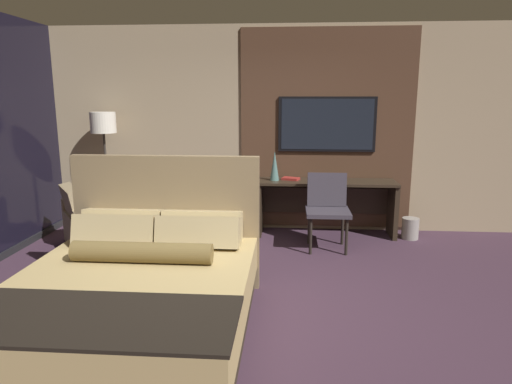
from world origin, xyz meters
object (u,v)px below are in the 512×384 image
at_px(armchair_by_window, 99,224).
at_px(waste_bin, 410,228).
at_px(vase_tall, 275,166).
at_px(desk, 326,198).
at_px(tv, 327,124).
at_px(floor_lamp, 104,132).
at_px(desk_chair, 327,204).
at_px(bed, 137,293).
at_px(book, 291,179).

relative_size(armchair_by_window, waste_bin, 4.11).
bearing_deg(vase_tall, waste_bin, -2.60).
xyz_separation_m(desk, waste_bin, (1.11, -0.14, -0.37)).
distance_m(tv, waste_bin, 1.78).
height_order(tv, floor_lamp, tv).
bearing_deg(tv, armchair_by_window, -163.60).
bearing_deg(armchair_by_window, waste_bin, -118.88).
bearing_deg(waste_bin, armchair_by_window, -172.61).
relative_size(tv, desk_chair, 1.42).
bearing_deg(floor_lamp, tv, 4.68).
bearing_deg(desk, bed, -121.02).
relative_size(armchair_by_window, book, 4.46).
bearing_deg(bed, desk, 58.98).
distance_m(desk, desk_chair, 0.56).
bearing_deg(desk, floor_lamp, -179.07).
bearing_deg(waste_bin, book, 175.04).
bearing_deg(vase_tall, desk, 4.36).
height_order(bed, desk, bed).
bearing_deg(tv, desk, -90.00).
bearing_deg(desk, tv, 90.00).
relative_size(bed, tv, 1.64).
xyz_separation_m(desk, desk_chair, (-0.03, -0.55, 0.05)).
distance_m(desk, armchair_by_window, 2.99).
bearing_deg(vase_tall, desk_chair, -36.70).
height_order(desk, book, book).
xyz_separation_m(desk, book, (-0.48, 0.00, 0.25)).
relative_size(desk, book, 7.15).
bearing_deg(floor_lamp, bed, -64.22).
bearing_deg(vase_tall, bed, -109.78).
relative_size(bed, desk_chair, 2.34).
relative_size(desk_chair, vase_tall, 2.34).
height_order(book, waste_bin, book).
height_order(desk, floor_lamp, floor_lamp).
bearing_deg(tv, waste_bin, -16.70).
bearing_deg(armchair_by_window, book, -111.06).
bearing_deg(armchair_by_window, desk, -113.54).
xyz_separation_m(book, waste_bin, (1.59, -0.14, -0.62)).
bearing_deg(waste_bin, desk, 173.06).
xyz_separation_m(bed, armchair_by_window, (-1.22, 2.15, -0.07)).
height_order(desk, desk_chair, desk_chair).
height_order(bed, armchair_by_window, bed).
distance_m(bed, tv, 3.63).
xyz_separation_m(tv, book, (-0.48, -0.20, -0.72)).
height_order(armchair_by_window, book, armchair_by_window).
height_order(vase_tall, book, vase_tall).
bearing_deg(vase_tall, book, 14.41).
xyz_separation_m(armchair_by_window, vase_tall, (2.21, 0.60, 0.68)).
bearing_deg(waste_bin, floor_lamp, 178.80).
distance_m(bed, book, 3.09).
distance_m(tv, armchair_by_window, 3.26).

